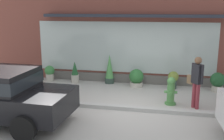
{
  "coord_description": "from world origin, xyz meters",
  "views": [
    {
      "loc": [
        1.09,
        -8.18,
        3.15
      ],
      "look_at": [
        -0.85,
        1.2,
        0.93
      ],
      "focal_mm": 43.46,
      "sensor_mm": 36.0,
      "label": 1
    }
  ],
  "objects_px": {
    "potted_plant_doorstep": "(50,73)",
    "fire_hydrant": "(171,91)",
    "potted_plant_window_center": "(173,79)",
    "potted_plant_near_hydrant": "(136,78)",
    "potted_plant_corner_tall": "(110,69)",
    "pedestrian_with_handbag": "(196,79)",
    "potted_plant_window_left": "(218,81)",
    "potted_plant_low_front": "(75,73)"
  },
  "relations": [
    {
      "from": "potted_plant_window_center",
      "to": "potted_plant_window_left",
      "type": "bearing_deg",
      "value": -1.36
    },
    {
      "from": "potted_plant_window_left",
      "to": "pedestrian_with_handbag",
      "type": "bearing_deg",
      "value": -116.67
    },
    {
      "from": "potted_plant_doorstep",
      "to": "fire_hydrant",
      "type": "bearing_deg",
      "value": -20.9
    },
    {
      "from": "potted_plant_corner_tall",
      "to": "potted_plant_window_left",
      "type": "height_order",
      "value": "potted_plant_corner_tall"
    },
    {
      "from": "fire_hydrant",
      "to": "potted_plant_near_hydrant",
      "type": "bearing_deg",
      "value": 126.91
    },
    {
      "from": "potted_plant_window_center",
      "to": "potted_plant_near_hydrant",
      "type": "relative_size",
      "value": 0.96
    },
    {
      "from": "potted_plant_window_center",
      "to": "potted_plant_corner_tall",
      "type": "bearing_deg",
      "value": 173.7
    },
    {
      "from": "potted_plant_window_left",
      "to": "potted_plant_low_front",
      "type": "height_order",
      "value": "potted_plant_low_front"
    },
    {
      "from": "fire_hydrant",
      "to": "potted_plant_window_center",
      "type": "relative_size",
      "value": 1.33
    },
    {
      "from": "fire_hydrant",
      "to": "potted_plant_window_left",
      "type": "relative_size",
      "value": 1.25
    },
    {
      "from": "fire_hydrant",
      "to": "potted_plant_corner_tall",
      "type": "height_order",
      "value": "potted_plant_corner_tall"
    },
    {
      "from": "potted_plant_near_hydrant",
      "to": "potted_plant_low_front",
      "type": "height_order",
      "value": "potted_plant_low_front"
    },
    {
      "from": "fire_hydrant",
      "to": "potted_plant_window_center",
      "type": "xyz_separation_m",
      "value": [
        0.11,
        1.84,
        -0.06
      ]
    },
    {
      "from": "potted_plant_corner_tall",
      "to": "potted_plant_window_left",
      "type": "relative_size",
      "value": 1.66
    },
    {
      "from": "fire_hydrant",
      "to": "potted_plant_window_center",
      "type": "distance_m",
      "value": 1.84
    },
    {
      "from": "potted_plant_near_hydrant",
      "to": "potted_plant_window_left",
      "type": "bearing_deg",
      "value": -0.05
    },
    {
      "from": "fire_hydrant",
      "to": "potted_plant_window_left",
      "type": "bearing_deg",
      "value": 45.66
    },
    {
      "from": "fire_hydrant",
      "to": "potted_plant_window_center",
      "type": "bearing_deg",
      "value": 86.7
    },
    {
      "from": "fire_hydrant",
      "to": "potted_plant_low_front",
      "type": "height_order",
      "value": "fire_hydrant"
    },
    {
      "from": "potted_plant_corner_tall",
      "to": "potted_plant_window_left",
      "type": "distance_m",
      "value": 4.31
    },
    {
      "from": "pedestrian_with_handbag",
      "to": "potted_plant_window_center",
      "type": "relative_size",
      "value": 2.38
    },
    {
      "from": "pedestrian_with_handbag",
      "to": "potted_plant_corner_tall",
      "type": "xyz_separation_m",
      "value": [
        -3.29,
        2.32,
        -0.38
      ]
    },
    {
      "from": "pedestrian_with_handbag",
      "to": "potted_plant_low_front",
      "type": "height_order",
      "value": "pedestrian_with_handbag"
    },
    {
      "from": "fire_hydrant",
      "to": "potted_plant_doorstep",
      "type": "relative_size",
      "value": 1.38
    },
    {
      "from": "pedestrian_with_handbag",
      "to": "potted_plant_doorstep",
      "type": "relative_size",
      "value": 2.48
    },
    {
      "from": "potted_plant_window_left",
      "to": "potted_plant_low_front",
      "type": "relative_size",
      "value": 0.8
    },
    {
      "from": "potted_plant_near_hydrant",
      "to": "potted_plant_window_left",
      "type": "height_order",
      "value": "potted_plant_window_left"
    },
    {
      "from": "potted_plant_window_left",
      "to": "potted_plant_window_center",
      "type": "bearing_deg",
      "value": 178.64
    },
    {
      "from": "potted_plant_near_hydrant",
      "to": "potted_plant_low_front",
      "type": "distance_m",
      "value": 2.63
    },
    {
      "from": "potted_plant_window_center",
      "to": "potted_plant_corner_tall",
      "type": "relative_size",
      "value": 0.57
    },
    {
      "from": "potted_plant_window_center",
      "to": "potted_plant_doorstep",
      "type": "height_order",
      "value": "potted_plant_window_center"
    },
    {
      "from": "pedestrian_with_handbag",
      "to": "potted_plant_doorstep",
      "type": "height_order",
      "value": "pedestrian_with_handbag"
    },
    {
      "from": "potted_plant_window_center",
      "to": "potted_plant_low_front",
      "type": "distance_m",
      "value": 4.08
    },
    {
      "from": "pedestrian_with_handbag",
      "to": "potted_plant_corner_tall",
      "type": "bearing_deg",
      "value": 16.7
    },
    {
      "from": "potted_plant_window_left",
      "to": "potted_plant_near_hydrant",
      "type": "bearing_deg",
      "value": 179.95
    },
    {
      "from": "potted_plant_window_center",
      "to": "potted_plant_doorstep",
      "type": "bearing_deg",
      "value": 178.44
    },
    {
      "from": "pedestrian_with_handbag",
      "to": "potted_plant_corner_tall",
      "type": "distance_m",
      "value": 4.04
    },
    {
      "from": "potted_plant_doorstep",
      "to": "potted_plant_corner_tall",
      "type": "distance_m",
      "value": 2.67
    },
    {
      "from": "potted_plant_doorstep",
      "to": "potted_plant_low_front",
      "type": "bearing_deg",
      "value": -6.17
    },
    {
      "from": "fire_hydrant",
      "to": "potted_plant_window_left",
      "type": "xyz_separation_m",
      "value": [
        1.76,
        1.8,
        -0.06
      ]
    },
    {
      "from": "pedestrian_with_handbag",
      "to": "potted_plant_doorstep",
      "type": "distance_m",
      "value": 6.37
    },
    {
      "from": "potted_plant_near_hydrant",
      "to": "potted_plant_corner_tall",
      "type": "bearing_deg",
      "value": 164.47
    }
  ]
}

